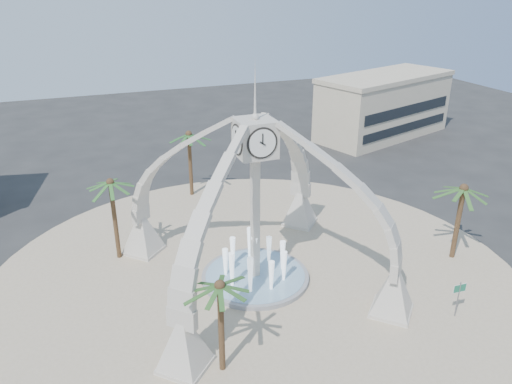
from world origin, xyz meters
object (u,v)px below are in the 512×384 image
object	(u,v)px
palm_north	(189,135)
street_sign	(459,293)
palm_east	(464,189)
palm_south	(220,287)
palm_west	(110,184)
fountain	(255,276)
clock_tower	(255,200)

from	to	relation	value
palm_north	street_sign	distance (m)	28.73
palm_east	palm_south	bearing A→B (deg)	-165.95
palm_west	palm_east	bearing A→B (deg)	-20.98
palm_east	palm_south	distance (m)	21.73
fountain	palm_north	size ratio (longest dim) A/B	1.09
palm_south	street_sign	bearing A→B (deg)	-3.52
palm_south	clock_tower	bearing A→B (deg)	57.49
street_sign	palm_north	bearing A→B (deg)	116.15
clock_tower	palm_east	xyz separation A→B (m)	(15.98, -2.73, -0.52)
palm_east	street_sign	distance (m)	9.08
palm_west	street_sign	xyz separation A→B (m)	(19.87, -15.87, -4.53)
palm_west	palm_north	bearing A→B (deg)	49.74
palm_south	street_sign	world-z (taller)	palm_south
palm_south	palm_east	bearing A→B (deg)	14.05
clock_tower	palm_south	bearing A→B (deg)	-122.51
clock_tower	palm_south	world-z (taller)	clock_tower
palm_west	palm_south	xyz separation A→B (m)	(3.99, -14.89, -0.81)
street_sign	palm_west	bearing A→B (deg)	144.15
palm_east	palm_north	distance (m)	25.74
clock_tower	street_sign	bearing A→B (deg)	-39.80
fountain	palm_north	world-z (taller)	palm_north
fountain	palm_south	distance (m)	10.90
palm_west	palm_south	size ratio (longest dim) A/B	1.13
clock_tower	street_sign	world-z (taller)	clock_tower
fountain	palm_west	size ratio (longest dim) A/B	1.10
palm_south	street_sign	xyz separation A→B (m)	(15.88, -0.98, -3.72)
palm_north	street_sign	size ratio (longest dim) A/B	2.72
palm_north	palm_west	bearing A→B (deg)	-130.26
clock_tower	street_sign	xyz separation A→B (m)	(10.78, -8.98, -4.56)
clock_tower	fountain	bearing A→B (deg)	90.00
clock_tower	palm_south	xyz separation A→B (m)	(-5.10, -8.01, -0.84)
fountain	palm_north	distance (m)	18.14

